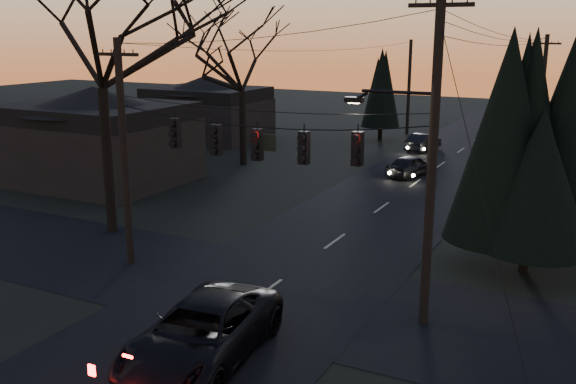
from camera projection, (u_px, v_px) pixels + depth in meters
The scene contains 16 objects.
main_road at pixel (368, 218), 30.75m from camera, with size 8.00×120.00×0.02m, color black.
cross_road at pixel (267, 291), 22.12m from camera, with size 60.00×7.00×0.02m, color black.
utility_pole_right at pixel (423, 323), 19.69m from camera, with size 5.00×0.30×10.00m, color black, non-canonical shape.
utility_pole_left at pixel (131, 263), 24.78m from camera, with size 1.80×0.30×8.50m, color black, non-canonical shape.
utility_pole_far_r at pixel (535, 162), 43.84m from camera, with size 1.80×0.30×8.50m, color black, non-canonical shape.
utility_pole_far_l at pixel (407, 134), 55.84m from camera, with size 0.30×0.30×8.00m, color black, non-canonical shape.
span_signal_assembly at pixel (259, 142), 20.97m from camera, with size 11.50×0.44×1.67m.
bare_tree_left at pixel (98, 26), 26.44m from camera, with size 10.57×10.57×12.75m.
evergreen_right at pixel (535, 147), 22.68m from camera, with size 4.37×4.37×8.26m.
bare_tree_dist at pixel (242, 60), 41.30m from camera, with size 7.81×7.81×9.82m.
evergreen_dist at pixel (381, 93), 51.51m from camera, with size 3.34×3.34×6.59m.
house_left_near at pixel (96, 135), 37.59m from camera, with size 10.00×8.00×5.60m.
house_left_far at pixel (207, 107), 52.77m from camera, with size 9.00×7.00×5.20m.
suv_near at pixel (202, 333), 17.24m from camera, with size 2.72×5.90×1.64m, color black.
sedan_oncoming_a at pixel (411, 166), 39.33m from camera, with size 1.57×3.90×1.33m, color black.
sedan_oncoming_b at pixel (423, 142), 47.70m from camera, with size 1.35×3.88×1.28m, color black.
Camera 1 is at (10.07, -8.00, 8.73)m, focal length 40.00 mm.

